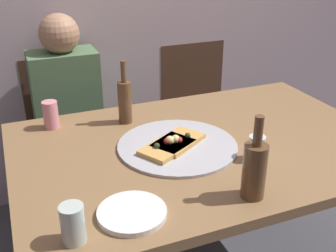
# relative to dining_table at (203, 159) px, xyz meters

# --- Properties ---
(dining_table) EXTENTS (1.52, 1.01, 0.76)m
(dining_table) POSITION_rel_dining_table_xyz_m (0.00, 0.00, 0.00)
(dining_table) COLOR olive
(dining_table) RESTS_ON ground_plane
(pizza_tray) EXTENTS (0.48, 0.48, 0.01)m
(pizza_tray) POSITION_rel_dining_table_xyz_m (-0.11, 0.01, 0.08)
(pizza_tray) COLOR #ADADB2
(pizza_tray) RESTS_ON dining_table
(pizza_slice_last) EXTENTS (0.26, 0.22, 0.05)m
(pizza_slice_last) POSITION_rel_dining_table_xyz_m (-0.16, -0.01, 0.10)
(pizza_slice_last) COLOR tan
(pizza_slice_last) RESTS_ON pizza_tray
(pizza_slice_extra) EXTENTS (0.26, 0.23, 0.05)m
(pizza_slice_extra) POSITION_rel_dining_table_xyz_m (-0.11, 0.01, 0.10)
(pizza_slice_extra) COLOR tan
(pizza_slice_extra) RESTS_ON pizza_tray
(wine_bottle) EXTENTS (0.06, 0.06, 0.29)m
(wine_bottle) POSITION_rel_dining_table_xyz_m (-0.23, 0.32, 0.18)
(wine_bottle) COLOR brown
(wine_bottle) RESTS_ON dining_table
(beer_bottle) EXTENTS (0.08, 0.08, 0.29)m
(beer_bottle) POSITION_rel_dining_table_xyz_m (-0.02, -0.40, 0.18)
(beer_bottle) COLOR brown
(beer_bottle) RESTS_ON dining_table
(tumbler_near) EXTENTS (0.06, 0.06, 0.10)m
(tumbler_near) POSITION_rel_dining_table_xyz_m (0.12, -0.19, 0.12)
(tumbler_near) COLOR silver
(tumbler_near) RESTS_ON dining_table
(tumbler_far) EXTENTS (0.07, 0.07, 0.12)m
(tumbler_far) POSITION_rel_dining_table_xyz_m (-0.60, -0.39, 0.13)
(tumbler_far) COLOR #B7C6BC
(tumbler_far) RESTS_ON dining_table
(soda_can) EXTENTS (0.07, 0.07, 0.12)m
(soda_can) POSITION_rel_dining_table_xyz_m (-0.55, 0.39, 0.14)
(soda_can) COLOR pink
(soda_can) RESTS_ON dining_table
(plate_stack) EXTENTS (0.21, 0.21, 0.02)m
(plate_stack) POSITION_rel_dining_table_xyz_m (-0.42, -0.35, 0.08)
(plate_stack) COLOR white
(plate_stack) RESTS_ON dining_table
(chair_left) EXTENTS (0.44, 0.44, 0.90)m
(chair_left) POSITION_rel_dining_table_xyz_m (-0.42, 0.91, -0.17)
(chair_left) COLOR #472D1E
(chair_left) RESTS_ON ground_plane
(chair_right) EXTENTS (0.44, 0.44, 0.90)m
(chair_right) POSITION_rel_dining_table_xyz_m (0.43, 0.91, -0.17)
(chair_right) COLOR #472D1E
(chair_right) RESTS_ON ground_plane
(guest_in_sweater) EXTENTS (0.36, 0.56, 1.17)m
(guest_in_sweater) POSITION_rel_dining_table_xyz_m (-0.42, 0.76, -0.04)
(guest_in_sweater) COLOR #4C6B47
(guest_in_sweater) RESTS_ON ground_plane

